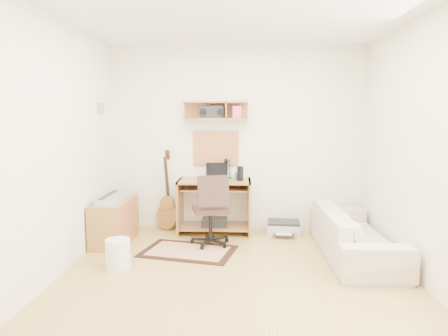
{
  "coord_description": "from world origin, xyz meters",
  "views": [
    {
      "loc": [
        0.04,
        -3.85,
        1.62
      ],
      "look_at": [
        -0.15,
        1.05,
        1.0
      ],
      "focal_mm": 32.83,
      "sensor_mm": 36.0,
      "label": 1
    }
  ],
  "objects_px": {
    "cabinet": "(114,221)",
    "sofa": "(355,225)",
    "desk": "(215,206)",
    "task_chair": "(211,209)",
    "printer": "(283,228)"
  },
  "relations": [
    {
      "from": "cabinet",
      "to": "sofa",
      "type": "relative_size",
      "value": 0.48
    },
    {
      "from": "desk",
      "to": "task_chair",
      "type": "xyz_separation_m",
      "value": [
        -0.02,
        -0.56,
        0.09
      ]
    },
    {
      "from": "sofa",
      "to": "cabinet",
      "type": "bearing_deg",
      "value": 82.04
    },
    {
      "from": "printer",
      "to": "desk",
      "type": "bearing_deg",
      "value": -176.99
    },
    {
      "from": "cabinet",
      "to": "task_chair",
      "type": "bearing_deg",
      "value": -4.05
    },
    {
      "from": "cabinet",
      "to": "printer",
      "type": "bearing_deg",
      "value": 11.27
    },
    {
      "from": "desk",
      "to": "printer",
      "type": "distance_m",
      "value": 1.0
    },
    {
      "from": "task_chair",
      "to": "sofa",
      "type": "height_order",
      "value": "task_chair"
    },
    {
      "from": "desk",
      "to": "task_chair",
      "type": "relative_size",
      "value": 1.08
    },
    {
      "from": "sofa",
      "to": "printer",
      "type": "bearing_deg",
      "value": 40.32
    },
    {
      "from": "task_chair",
      "to": "desk",
      "type": "bearing_deg",
      "value": 74.37
    },
    {
      "from": "desk",
      "to": "cabinet",
      "type": "xyz_separation_m",
      "value": [
        -1.27,
        -0.47,
        -0.1
      ]
    },
    {
      "from": "task_chair",
      "to": "cabinet",
      "type": "bearing_deg",
      "value": 161.95
    },
    {
      "from": "cabinet",
      "to": "printer",
      "type": "xyz_separation_m",
      "value": [
        2.23,
        0.44,
        -0.19
      ]
    },
    {
      "from": "desk",
      "to": "sofa",
      "type": "relative_size",
      "value": 0.54
    }
  ]
}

